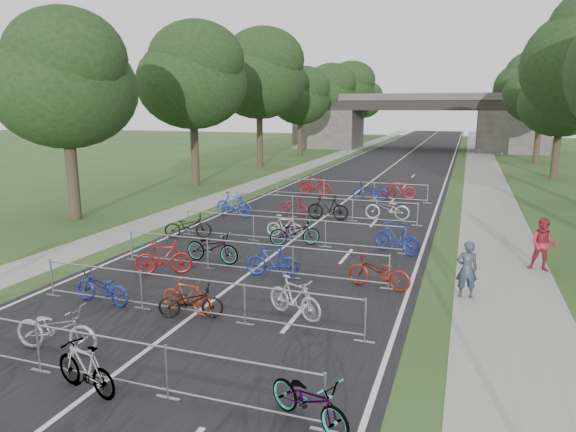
% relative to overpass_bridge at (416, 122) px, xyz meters
% --- Properties ---
extents(road, '(11.00, 140.00, 0.01)m').
position_rel_overpass_bridge_xyz_m(road, '(0.00, -15.00, -3.53)').
color(road, black).
rests_on(road, ground).
extents(sidewalk_right, '(3.00, 140.00, 0.01)m').
position_rel_overpass_bridge_xyz_m(sidewalk_right, '(8.00, -15.00, -3.53)').
color(sidewalk_right, gray).
rests_on(sidewalk_right, ground).
extents(sidewalk_left, '(2.00, 140.00, 0.01)m').
position_rel_overpass_bridge_xyz_m(sidewalk_left, '(-7.50, -15.00, -3.53)').
color(sidewalk_left, gray).
rests_on(sidewalk_left, ground).
extents(lane_markings, '(0.12, 140.00, 0.00)m').
position_rel_overpass_bridge_xyz_m(lane_markings, '(0.00, -15.00, -3.53)').
color(lane_markings, silver).
rests_on(lane_markings, ground).
extents(overpass_bridge, '(31.00, 8.00, 7.05)m').
position_rel_overpass_bridge_xyz_m(overpass_bridge, '(0.00, 0.00, 0.00)').
color(overpass_bridge, '#3F3D38').
rests_on(overpass_bridge, ground).
extents(tree_left_0, '(6.72, 6.72, 10.25)m').
position_rel_overpass_bridge_xyz_m(tree_left_0, '(-11.39, -49.07, 2.96)').
color(tree_left_0, '#33261C').
rests_on(tree_left_0, ground).
extents(tree_left_1, '(7.56, 7.56, 11.53)m').
position_rel_overpass_bridge_xyz_m(tree_left_1, '(-11.39, -37.07, 3.77)').
color(tree_left_1, '#33261C').
rests_on(tree_left_1, ground).
extents(tree_left_2, '(8.40, 8.40, 12.81)m').
position_rel_overpass_bridge_xyz_m(tree_left_2, '(-11.39, -25.07, 4.58)').
color(tree_left_2, '#33261C').
rests_on(tree_left_2, ground).
extents(tree_right_2, '(6.16, 6.16, 9.39)m').
position_rel_overpass_bridge_xyz_m(tree_right_2, '(13.11, -25.07, 2.41)').
color(tree_right_2, '#33261C').
rests_on(tree_right_2, ground).
extents(tree_left_3, '(6.72, 6.72, 10.25)m').
position_rel_overpass_bridge_xyz_m(tree_left_3, '(-11.39, -13.07, 2.96)').
color(tree_left_3, '#33261C').
rests_on(tree_left_3, ground).
extents(tree_right_3, '(7.17, 7.17, 10.93)m').
position_rel_overpass_bridge_xyz_m(tree_right_3, '(13.11, -13.07, 3.39)').
color(tree_right_3, '#33261C').
rests_on(tree_right_3, ground).
extents(tree_left_4, '(7.56, 7.56, 11.53)m').
position_rel_overpass_bridge_xyz_m(tree_left_4, '(-11.39, -1.07, 3.77)').
color(tree_left_4, '#33261C').
rests_on(tree_left_4, ground).
extents(tree_right_4, '(8.18, 8.18, 12.47)m').
position_rel_overpass_bridge_xyz_m(tree_right_4, '(13.11, -1.07, 4.37)').
color(tree_right_4, '#33261C').
rests_on(tree_right_4, ground).
extents(tree_left_5, '(8.40, 8.40, 12.81)m').
position_rel_overpass_bridge_xyz_m(tree_left_5, '(-11.39, 10.93, 4.58)').
color(tree_left_5, '#33261C').
rests_on(tree_left_5, ground).
extents(tree_right_5, '(6.16, 6.16, 9.39)m').
position_rel_overpass_bridge_xyz_m(tree_right_5, '(13.11, 10.93, 2.41)').
color(tree_right_5, '#33261C').
rests_on(tree_right_5, ground).
extents(tree_left_6, '(6.72, 6.72, 10.25)m').
position_rel_overpass_bridge_xyz_m(tree_left_6, '(-11.39, 22.93, 2.96)').
color(tree_left_6, '#33261C').
rests_on(tree_left_6, ground).
extents(tree_right_6, '(7.17, 7.17, 10.93)m').
position_rel_overpass_bridge_xyz_m(tree_right_6, '(13.11, 22.93, 3.39)').
color(tree_right_6, '#33261C').
rests_on(tree_right_6, ground).
extents(barrier_row_1, '(9.70, 0.08, 1.10)m').
position_rel_overpass_bridge_xyz_m(barrier_row_1, '(0.00, -61.40, -2.99)').
color(barrier_row_1, gray).
rests_on(barrier_row_1, ground).
extents(barrier_row_2, '(9.70, 0.08, 1.10)m').
position_rel_overpass_bridge_xyz_m(barrier_row_2, '(0.00, -57.80, -2.99)').
color(barrier_row_2, gray).
rests_on(barrier_row_2, ground).
extents(barrier_row_3, '(9.70, 0.08, 1.10)m').
position_rel_overpass_bridge_xyz_m(barrier_row_3, '(0.00, -54.00, -2.99)').
color(barrier_row_3, gray).
rests_on(barrier_row_3, ground).
extents(barrier_row_4, '(9.70, 0.08, 1.10)m').
position_rel_overpass_bridge_xyz_m(barrier_row_4, '(0.00, -50.00, -2.99)').
color(barrier_row_4, gray).
rests_on(barrier_row_4, ground).
extents(barrier_row_5, '(9.70, 0.08, 1.10)m').
position_rel_overpass_bridge_xyz_m(barrier_row_5, '(0.00, -45.00, -2.99)').
color(barrier_row_5, gray).
rests_on(barrier_row_5, ground).
extents(barrier_row_6, '(9.70, 0.08, 1.10)m').
position_rel_overpass_bridge_xyz_m(barrier_row_6, '(0.00, -39.00, -2.99)').
color(barrier_row_6, gray).
rests_on(barrier_row_6, ground).
extents(bike_5, '(2.12, 0.93, 1.08)m').
position_rel_overpass_bridge_xyz_m(bike_5, '(-1.87, -60.54, -2.99)').
color(bike_5, gray).
rests_on(bike_5, ground).
extents(bike_6, '(1.76, 0.86, 1.02)m').
position_rel_overpass_bridge_xyz_m(bike_6, '(-0.06, -61.72, -3.03)').
color(bike_6, gray).
rests_on(bike_6, ground).
extents(bike_7, '(1.90, 1.37, 0.95)m').
position_rel_overpass_bridge_xyz_m(bike_7, '(4.30, -61.29, -3.06)').
color(bike_7, gray).
rests_on(bike_7, ground).
extents(bike_8, '(1.90, 0.81, 0.97)m').
position_rel_overpass_bridge_xyz_m(bike_8, '(-2.80, -57.85, -3.05)').
color(bike_8, navy).
rests_on(bike_8, ground).
extents(bike_9, '(1.67, 0.65, 0.98)m').
position_rel_overpass_bridge_xyz_m(bike_9, '(-0.21, -57.67, -3.04)').
color(bike_9, '#A02E17').
rests_on(bike_9, ground).
extents(bike_10, '(1.81, 1.12, 0.90)m').
position_rel_overpass_bridge_xyz_m(bike_10, '(0.03, -57.88, -3.09)').
color(bike_10, black).
rests_on(bike_10, ground).
extents(bike_11, '(1.86, 1.21, 1.09)m').
position_rel_overpass_bridge_xyz_m(bike_11, '(2.58, -56.96, -2.99)').
color(bike_11, '#A4A3AB').
rests_on(bike_11, ground).
extents(bike_12, '(1.93, 1.31, 1.13)m').
position_rel_overpass_bridge_xyz_m(bike_12, '(-2.63, -55.02, -2.97)').
color(bike_12, maroon).
rests_on(bike_12, ground).
extents(bike_13, '(2.13, 0.87, 1.09)m').
position_rel_overpass_bridge_xyz_m(bike_13, '(-1.73, -53.29, -2.99)').
color(bike_13, gray).
rests_on(bike_13, ground).
extents(bike_14, '(1.82, 0.76, 1.06)m').
position_rel_overpass_bridge_xyz_m(bike_14, '(0.84, -54.03, -3.00)').
color(bike_14, navy).
rests_on(bike_14, ground).
extents(bike_15, '(2.06, 1.01, 1.03)m').
position_rel_overpass_bridge_xyz_m(bike_15, '(4.30, -54.04, -3.02)').
color(bike_15, maroon).
rests_on(bike_15, ground).
extents(bike_16, '(2.07, 1.41, 1.03)m').
position_rel_overpass_bridge_xyz_m(bike_16, '(-4.30, -50.53, -3.02)').
color(bike_16, black).
rests_on(bike_16, ground).
extents(bike_17, '(1.63, 0.50, 0.97)m').
position_rel_overpass_bridge_xyz_m(bike_17, '(-0.49, -49.10, -3.05)').
color(bike_17, '#A0A1A7').
rests_on(bike_17, ground).
extents(bike_18, '(2.10, 1.51, 1.05)m').
position_rel_overpass_bridge_xyz_m(bike_18, '(0.30, -50.13, -3.01)').
color(bike_18, gray).
rests_on(bike_18, ground).
extents(bike_19, '(2.05, 1.39, 1.20)m').
position_rel_overpass_bridge_xyz_m(bike_19, '(4.30, -49.97, -2.93)').
color(bike_19, navy).
rests_on(bike_19, ground).
extents(bike_20, '(2.14, 0.87, 1.25)m').
position_rel_overpass_bridge_xyz_m(bike_20, '(-4.30, -46.03, -2.91)').
color(bike_20, navy).
rests_on(bike_20, ground).
extents(bike_21, '(1.89, 1.17, 0.94)m').
position_rel_overpass_bridge_xyz_m(bike_21, '(-1.65, -44.51, -3.07)').
color(bike_21, maroon).
rests_on(bike_21, ground).
extents(bike_22, '(2.06, 0.67, 1.22)m').
position_rel_overpass_bridge_xyz_m(bike_22, '(0.34, -45.13, -2.92)').
color(bike_22, black).
rests_on(bike_22, ground).
extents(bike_23, '(2.20, 0.92, 1.13)m').
position_rel_overpass_bridge_xyz_m(bike_23, '(3.07, -44.13, -2.97)').
color(bike_23, '#ABABB2').
rests_on(bike_23, ground).
extents(bike_25, '(2.15, 0.80, 1.26)m').
position_rel_overpass_bridge_xyz_m(bike_25, '(-2.27, -38.48, -2.90)').
color(bike_25, maroon).
rests_on(bike_25, ground).
extents(bike_26, '(2.14, 0.77, 1.12)m').
position_rel_overpass_bridge_xyz_m(bike_26, '(1.35, -39.20, -2.97)').
color(bike_26, navy).
rests_on(bike_26, ground).
extents(bike_27, '(2.05, 0.91, 1.19)m').
position_rel_overpass_bridge_xyz_m(bike_27, '(2.88, -38.00, -2.94)').
color(bike_27, maroon).
rests_on(bike_27, ground).
extents(pedestrian_a, '(0.69, 0.53, 1.68)m').
position_rel_overpass_bridge_xyz_m(pedestrian_a, '(6.80, -53.95, -2.69)').
color(pedestrian_a, '#2D3443').
rests_on(pedestrian_a, ground).
extents(pedestrian_b, '(0.98, 0.82, 1.81)m').
position_rel_overpass_bridge_xyz_m(pedestrian_b, '(9.20, -50.49, -2.63)').
color(pedestrian_b, '#9F2233').
rests_on(pedestrian_b, ground).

